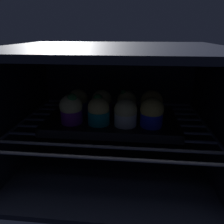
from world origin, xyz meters
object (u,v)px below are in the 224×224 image
Objects in this scene: muffin_row0_col3 at (152,113)px; muffin_row0_col1 at (99,111)px; muffin_row0_col2 at (126,113)px; muffin_row1_col1 at (102,103)px; muffin_row0_col0 at (71,109)px; muffin_row1_col3 at (151,104)px; baking_tray at (112,121)px; muffin_row1_col0 at (78,102)px; muffin_row1_col2 at (127,104)px.

muffin_row0_col1 is at bearing 179.66° from muffin_row0_col3.
muffin_row1_col1 is (-7.36, 6.99, 0.20)cm from muffin_row0_col2.
muffin_row0_col0 reaches higher than muffin_row1_col3.
muffin_row0_col1 reaches higher than baking_tray.
muffin_row1_col0 is (-7.44, 7.10, -0.04)cm from muffin_row0_col1.
muffin_row0_col1 is at bearing -89.34° from muffin_row1_col1.
muffin_row1_col2 reaches higher than muffin_row1_col1.
baking_tray is 4.38× the size of muffin_row0_col1.
muffin_row1_col2 reaches higher than baking_tray.
muffin_row1_col1 is at bearing -176.99° from muffin_row1_col2.
muffin_row0_col1 is 1.06× the size of muffin_row0_col3.
baking_tray is 6.65cm from muffin_row0_col2.
muffin_row0_col0 is 1.09× the size of muffin_row1_col2.
muffin_row0_col1 reaches higher than muffin_row1_col1.
muffin_row0_col0 is at bearing -90.95° from muffin_row1_col0.
muffin_row1_col3 is at bearing 25.82° from muffin_row0_col1.
muffin_row1_col2 is at bearing 25.60° from muffin_row0_col0.
muffin_row0_col0 is at bearing -154.40° from muffin_row1_col2.
baking_tray is at bearing 45.33° from muffin_row0_col1.
muffin_row0_col1 is at bearing -0.04° from muffin_row0_col0.
muffin_row0_col2 is at bearing -42.00° from baking_tray.
muffin_row1_col1 is (-0.08, 6.73, -0.06)cm from muffin_row0_col1.
muffin_row0_col2 is 0.94× the size of muffin_row1_col2.
muffin_row1_col0 is at bearing 161.61° from muffin_row0_col3.
muffin_row0_col0 is 10.07cm from muffin_row1_col1.
muffin_row0_col0 is at bearing 179.96° from muffin_row0_col1.
muffin_row1_col3 is at bearing -0.44° from muffin_row1_col2.
muffin_row1_col3 is (7.31, -0.06, 0.25)cm from muffin_row1_col2.
baking_tray is 4.64× the size of muffin_row1_col3.
muffin_row1_col1 is (-3.37, 3.40, 4.13)cm from baking_tray.
muffin_row0_col0 reaches higher than muffin_row0_col3.
muffin_row0_col2 is at bearing -134.96° from muffin_row1_col3.
muffin_row0_col3 is 1.00× the size of muffin_row1_col3.
muffin_row0_col1 is 10.19cm from muffin_row1_col2.
muffin_row1_col3 reaches higher than muffin_row1_col1.
muffin_row0_col1 is at bearing -134.67° from baking_tray.
muffin_row0_col0 is 7.11cm from muffin_row1_col0.
muffin_row0_col3 is (14.18, -0.08, 0.05)cm from muffin_row0_col1.
baking_tray is at bearing -19.33° from muffin_row1_col0.
muffin_row0_col0 is at bearing -162.95° from baking_tray.
muffin_row0_col0 is 1.10× the size of muffin_row1_col3.
muffin_row0_col2 is 16.47cm from muffin_row1_col0.
muffin_row1_col2 and muffin_row1_col3 have the same top height.
muffin_row1_col2 reaches higher than muffin_row1_col0.
muffin_row0_col1 is 10.29cm from muffin_row1_col0.
muffin_row0_col3 is at bearing -25.55° from muffin_row1_col1.
muffin_row1_col0 is at bearing 177.11° from muffin_row1_col1.
muffin_row0_col0 is 1.17× the size of muffin_row0_col2.
muffin_row0_col2 is 10.35cm from muffin_row1_col3.
baking_tray is at bearing 138.00° from muffin_row0_col2.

